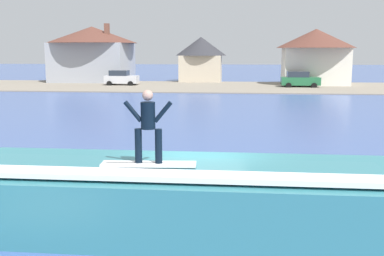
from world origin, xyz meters
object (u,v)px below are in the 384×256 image
(surfer, at_px, (148,123))
(house_small_cottage, at_px, (201,57))
(house_gabled_white, at_px, (315,52))
(car_near_shore, at_px, (121,78))
(house_with_chimney, at_px, (93,51))
(car_far_shore, at_px, (300,79))
(surfboard, at_px, (149,164))
(wave_crest, at_px, (179,196))

(surfer, height_order, house_small_cottage, house_small_cottage)
(house_gabled_white, height_order, house_small_cottage, house_gabled_white)
(surfer, distance_m, car_near_shore, 45.67)
(house_with_chimney, relative_size, house_small_cottage, 1.78)
(car_far_shore, height_order, house_small_cottage, house_small_cottage)
(surfboard, bearing_deg, car_near_shore, 105.33)
(house_with_chimney, xyz_separation_m, house_small_cottage, (14.50, 1.58, -0.82))
(house_gabled_white, bearing_deg, car_far_shore, -119.83)
(car_near_shore, bearing_deg, wave_crest, -73.75)
(surfboard, relative_size, house_gabled_white, 0.23)
(car_far_shore, distance_m, house_gabled_white, 5.51)
(house_gabled_white, bearing_deg, car_near_shore, -172.55)
(car_far_shore, bearing_deg, wave_crest, -101.02)
(house_with_chimney, bearing_deg, house_gabled_white, -6.83)
(surfer, distance_m, car_far_shore, 44.06)
(car_near_shore, bearing_deg, car_far_shore, -2.47)
(house_with_chimney, bearing_deg, surfer, -70.80)
(car_near_shore, relative_size, house_with_chimney, 0.32)
(car_near_shore, xyz_separation_m, house_small_cottage, (8.97, 8.07, 2.40))
(wave_crest, relative_size, surfer, 6.53)
(house_with_chimney, bearing_deg, car_near_shore, -49.57)
(surfboard, bearing_deg, surfer, 105.92)
(house_with_chimney, bearing_deg, car_far_shore, -15.58)
(wave_crest, height_order, surfboard, surfboard)
(surfer, height_order, house_with_chimney, house_with_chimney)
(surfboard, bearing_deg, car_far_shore, 78.33)
(surfboard, distance_m, surfer, 0.94)
(car_near_shore, bearing_deg, house_with_chimney, 130.43)
(wave_crest, bearing_deg, house_small_cottage, 94.11)
(car_near_shore, xyz_separation_m, house_gabled_white, (23.24, 3.04, 3.11))
(surfer, relative_size, house_with_chimney, 0.14)
(car_far_shore, xyz_separation_m, house_gabled_white, (2.26, 3.95, 3.10))
(surfer, relative_size, car_near_shore, 0.42)
(wave_crest, bearing_deg, car_far_shore, 78.98)
(surfboard, xyz_separation_m, house_small_cottage, (-3.09, 52.09, 1.68))
(surfboard, distance_m, car_near_shore, 45.65)
(surfboard, relative_size, car_near_shore, 0.55)
(wave_crest, height_order, car_near_shore, car_near_shore)
(car_near_shore, bearing_deg, house_gabled_white, 7.45)
(surfer, xyz_separation_m, house_with_chimney, (-17.59, 50.51, 1.56))
(house_gabled_white, bearing_deg, surfboard, -103.35)
(car_near_shore, distance_m, car_far_shore, 20.99)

